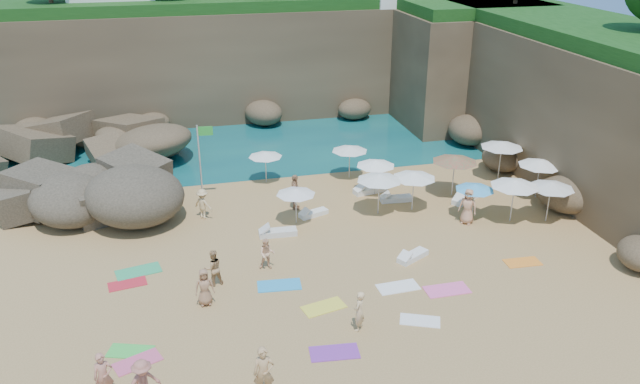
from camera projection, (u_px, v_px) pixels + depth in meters
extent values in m
plane|color=tan|center=(293.00, 263.00, 27.93)|extent=(120.00, 120.00, 0.00)
plane|color=#0C4751|center=(224.00, 94.00, 54.58)|extent=(120.00, 120.00, 0.00)
cube|color=brown|center=(253.00, 59.00, 48.97)|extent=(44.00, 8.00, 8.00)
cube|color=brown|center=(574.00, 102.00, 37.57)|extent=(8.00, 30.00, 8.00)
cube|color=brown|center=(457.00, 63.00, 47.80)|extent=(10.00, 12.00, 8.00)
cylinder|color=white|center=(15.00, 71.00, 49.77)|extent=(0.10, 0.10, 6.00)
cylinder|color=white|center=(35.00, 70.00, 50.10)|extent=(0.10, 0.10, 6.00)
cylinder|color=silver|center=(200.00, 164.00, 33.20)|extent=(0.09, 0.09, 4.33)
cube|color=green|center=(206.00, 131.00, 32.56)|extent=(0.76, 0.12, 0.49)
cylinder|color=silver|center=(266.00, 168.00, 36.22)|extent=(0.05, 0.05, 1.75)
cone|color=white|center=(265.00, 154.00, 35.88)|extent=(1.97, 1.97, 0.30)
cylinder|color=silver|center=(375.00, 178.00, 34.53)|extent=(0.06, 0.06, 1.92)
cone|color=white|center=(376.00, 163.00, 34.16)|extent=(2.16, 2.16, 0.33)
cylinder|color=silver|center=(349.00, 163.00, 36.77)|extent=(0.06, 0.06, 1.89)
cone|color=silver|center=(350.00, 148.00, 36.40)|extent=(2.12, 2.12, 0.32)
cylinder|color=silver|center=(413.00, 192.00, 32.66)|extent=(0.06, 0.06, 2.04)
cone|color=white|center=(414.00, 175.00, 32.26)|extent=(2.28, 2.28, 0.35)
cylinder|color=silver|center=(500.00, 161.00, 36.59)|extent=(0.06, 0.06, 2.19)
cone|color=silver|center=(502.00, 144.00, 36.17)|extent=(2.46, 2.46, 0.37)
cylinder|color=silver|center=(296.00, 207.00, 31.30)|extent=(0.05, 0.05, 1.77)
cone|color=silver|center=(296.00, 191.00, 30.96)|extent=(1.99, 1.99, 0.30)
cylinder|color=silver|center=(453.00, 177.00, 34.36)|extent=(0.07, 0.07, 2.23)
cone|color=red|center=(455.00, 159.00, 33.93)|extent=(2.50, 2.50, 0.38)
cylinder|color=silver|center=(549.00, 203.00, 31.44)|extent=(0.06, 0.06, 2.04)
cone|color=silver|center=(551.00, 185.00, 31.05)|extent=(2.29, 2.29, 0.35)
cylinder|color=silver|center=(538.00, 179.00, 34.13)|extent=(0.06, 0.06, 2.10)
cone|color=white|center=(541.00, 162.00, 33.73)|extent=(2.36, 2.36, 0.36)
cylinder|color=silver|center=(379.00, 195.00, 32.25)|extent=(0.06, 0.06, 2.09)
cone|color=silver|center=(379.00, 177.00, 31.85)|extent=(2.35, 2.35, 0.36)
cylinder|color=silver|center=(473.00, 202.00, 31.82)|extent=(0.05, 0.05, 1.77)
cone|color=#40A3DB|center=(475.00, 187.00, 31.48)|extent=(1.99, 1.99, 0.30)
cylinder|color=silver|center=(512.00, 202.00, 31.40)|extent=(0.06, 0.06, 2.16)
cone|color=white|center=(515.00, 183.00, 30.99)|extent=(2.42, 2.42, 0.37)
cube|color=silver|center=(278.00, 233.00, 30.34)|extent=(1.87, 0.70, 0.29)
cube|color=white|center=(314.00, 213.00, 32.36)|extent=(1.63, 1.00, 0.24)
cube|color=white|center=(465.00, 199.00, 33.99)|extent=(1.85, 1.48, 0.28)
cube|color=white|center=(370.00, 190.00, 35.07)|extent=(1.94, 0.97, 0.29)
cube|color=silver|center=(396.00, 199.00, 34.02)|extent=(1.78, 0.71, 0.27)
cube|color=white|center=(413.00, 256.00, 28.25)|extent=(1.69, 1.27, 0.25)
cube|color=#D15178|center=(138.00, 362.00, 21.70)|extent=(1.79, 1.35, 0.03)
cube|color=green|center=(130.00, 351.00, 22.23)|extent=(1.75, 1.26, 0.03)
cube|color=yellow|center=(324.00, 307.00, 24.76)|extent=(1.87, 1.23, 0.03)
cube|color=white|center=(420.00, 321.00, 23.93)|extent=(1.71, 1.31, 0.03)
cube|color=purple|center=(334.00, 353.00, 22.17)|extent=(1.84, 1.06, 0.03)
cube|color=red|center=(127.00, 284.00, 26.33)|extent=(1.68, 1.03, 0.03)
cube|color=#2898D5|center=(279.00, 285.00, 26.23)|extent=(1.90, 1.08, 0.03)
cube|color=pink|center=(447.00, 290.00, 25.91)|extent=(1.85, 0.93, 0.03)
cube|color=orange|center=(522.00, 262.00, 27.98)|extent=(1.64, 0.88, 0.03)
cube|color=#2DA063|center=(138.00, 271.00, 27.26)|extent=(2.07, 1.33, 0.03)
cube|color=white|center=(398.00, 287.00, 26.10)|extent=(1.79, 0.95, 0.03)
imported|color=tan|center=(103.00, 376.00, 19.79)|extent=(0.68, 0.51, 1.69)
imported|color=tan|center=(213.00, 268.00, 26.00)|extent=(0.90, 0.77, 1.61)
imported|color=#D7B47A|center=(203.00, 204.00, 31.79)|extent=(1.06, 1.01, 1.61)
imported|color=#A67853|center=(295.00, 192.00, 32.77)|extent=(0.72, 1.21, 1.94)
imported|color=tan|center=(468.00, 206.00, 31.25)|extent=(1.00, 0.98, 1.85)
imported|color=tan|center=(114.00, 183.00, 34.34)|extent=(1.54, 0.93, 1.61)
imported|color=#E5BC82|center=(359.00, 311.00, 23.13)|extent=(0.66, 0.71, 1.62)
imported|color=#9D6F4E|center=(206.00, 300.00, 24.87)|extent=(0.86, 1.61, 0.42)
imported|color=#EBB185|center=(267.00, 263.00, 27.39)|extent=(0.93, 1.51, 0.54)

